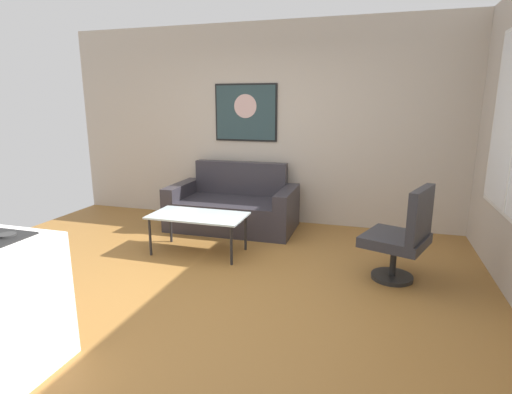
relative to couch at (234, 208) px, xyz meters
name	(u,v)px	position (x,y,z in m)	size (l,w,h in m)	color
ground	(212,291)	(0.46, -1.90, -0.30)	(6.40, 6.40, 0.04)	olive
back_wall	(276,125)	(0.46, 0.53, 1.12)	(6.40, 0.05, 2.80)	#B7AA9A
couch	(234,208)	(0.00, 0.00, 0.00)	(1.72, 0.94, 0.88)	#2E2B31
coffee_table	(198,218)	(-0.05, -1.05, 0.14)	(1.10, 0.57, 0.46)	silver
armchair	(404,235)	(2.17, -1.19, 0.19)	(0.72, 0.74, 0.95)	black
wall_painting	(246,112)	(0.02, 0.49, 1.29)	(0.93, 0.03, 0.81)	black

